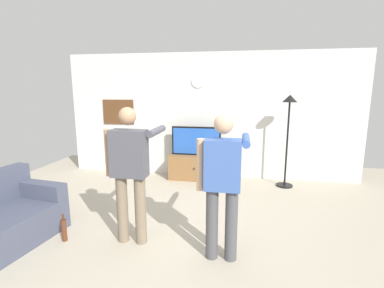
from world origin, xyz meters
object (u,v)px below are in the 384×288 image
framed_picture (119,112)px  person_standing_nearer_lamp (130,167)px  tv_stand (196,167)px  person_standing_nearer_couch (223,180)px  floor_lamp (288,122)px  television (196,141)px  beverage_bottle (64,230)px  wall_clock (198,81)px

framed_picture → person_standing_nearer_lamp: bearing=-63.6°
tv_stand → person_standing_nearer_couch: 3.01m
floor_lamp → tv_stand: bearing=175.5°
framed_picture → person_standing_nearer_couch: bearing=-50.2°
floor_lamp → framed_picture: bearing=173.2°
floor_lamp → person_standing_nearer_lamp: (-2.23, -2.52, -0.32)m
television → person_standing_nearer_lamp: person_standing_nearer_lamp is taller
television → beverage_bottle: 3.20m
person_standing_nearer_lamp → person_standing_nearer_couch: bearing=-8.4°
tv_stand → wall_clock: (-0.00, 0.29, 1.84)m
framed_picture → floor_lamp: size_ratio=0.40×
person_standing_nearer_lamp → framed_picture: bearing=116.4°
television → framed_picture: size_ratio=1.43×
floor_lamp → person_standing_nearer_couch: floor_lamp is taller
floor_lamp → wall_clock: bearing=166.7°
wall_clock → framed_picture: size_ratio=0.40×
tv_stand → beverage_bottle: 3.09m
floor_lamp → person_standing_nearer_lamp: size_ratio=1.06×
framed_picture → tv_stand: bearing=-9.0°
wall_clock → beverage_bottle: size_ratio=0.80×
person_standing_nearer_lamp → person_standing_nearer_couch: person_standing_nearer_lamp is taller
tv_stand → television: (-0.00, 0.05, 0.57)m
wall_clock → beverage_bottle: bearing=-112.0°
television → person_standing_nearer_lamp: size_ratio=0.61×
person_standing_nearer_couch → wall_clock: bearing=103.6°
tv_stand → beverage_bottle: tv_stand is taller
wall_clock → person_standing_nearer_lamp: bearing=-97.5°
wall_clock → person_standing_nearer_couch: (0.76, -3.12, -1.16)m
framed_picture → television: bearing=-7.6°
tv_stand → beverage_bottle: bearing=-114.0°
tv_stand → beverage_bottle: size_ratio=3.13×
wall_clock → floor_lamp: wall_clock is taller
tv_stand → floor_lamp: 2.12m
beverage_bottle → tv_stand: bearing=66.0°
tv_stand → beverage_bottle: (-1.26, -2.82, -0.11)m
wall_clock → person_standing_nearer_lamp: size_ratio=0.17×
tv_stand → television: 0.57m
framed_picture → floor_lamp: floor_lamp is taller
tv_stand → framed_picture: (-1.85, 0.30, 1.15)m
floor_lamp → beverage_bottle: (-3.10, -2.67, -1.15)m
wall_clock → framed_picture: 1.98m
tv_stand → framed_picture: size_ratio=1.54×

